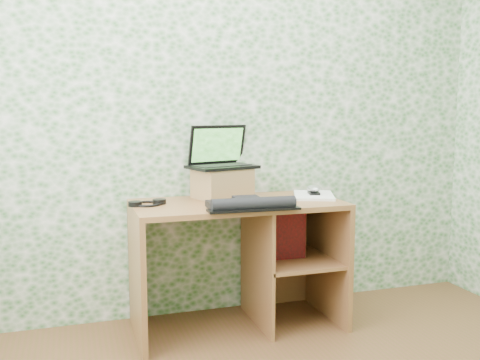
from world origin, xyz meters
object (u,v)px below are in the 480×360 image
object	(u,v)px
laptop	(220,158)
notepad	(314,195)
desk	(249,245)
riser	(222,183)
keyboard	(250,204)

from	to	relation	value
laptop	notepad	distance (m)	0.62
laptop	notepad	xyz separation A→B (m)	(0.55, -0.15, -0.23)
desk	riser	size ratio (longest dim) A/B	3.99
desk	laptop	xyz separation A→B (m)	(-0.13, 0.16, 0.51)
laptop	keyboard	bearing A→B (deg)	-98.70
desk	laptop	world-z (taller)	laptop
riser	keyboard	distance (m)	0.37
desk	laptop	size ratio (longest dim) A/B	2.74
riser	notepad	xyz separation A→B (m)	(0.55, -0.11, -0.08)
keyboard	notepad	xyz separation A→B (m)	(0.50, 0.25, -0.02)
desk	notepad	world-z (taller)	notepad
laptop	desk	bearing A→B (deg)	-66.81
desk	notepad	bearing A→B (deg)	0.46
laptop	notepad	bearing A→B (deg)	-31.63
keyboard	notepad	distance (m)	0.56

